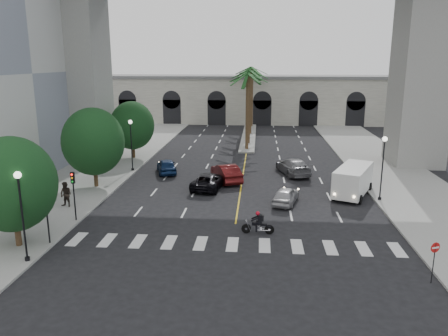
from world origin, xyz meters
TOP-DOWN VIEW (x-y plane):
  - ground at (0.00, 0.00)m, footprint 140.00×140.00m
  - sidewalk_left at (-15.00, 15.00)m, footprint 8.00×100.00m
  - sidewalk_right at (15.00, 15.00)m, footprint 8.00×100.00m
  - median at (0.00, 38.00)m, footprint 2.00×24.00m
  - pier_building at (0.00, 55.00)m, footprint 71.00×10.50m
  - palm_a at (0.00, 28.00)m, footprint 3.20×3.20m
  - palm_b at (0.10, 32.00)m, footprint 3.20×3.20m
  - palm_c at (-0.20, 36.00)m, footprint 3.20×3.20m
  - palm_d at (0.15, 40.00)m, footprint 3.20×3.20m
  - palm_e at (-0.10, 44.00)m, footprint 3.20×3.20m
  - palm_f at (0.20, 48.00)m, footprint 3.20×3.20m
  - street_tree_near at (-13.00, -3.00)m, footprint 5.20×5.20m
  - street_tree_mid at (-13.00, 10.00)m, footprint 5.44×5.44m
  - street_tree_far at (-13.00, 22.00)m, footprint 5.04×5.04m
  - lamp_post_left_near at (-11.40, -5.00)m, footprint 0.40×0.40m
  - lamp_post_left_far at (-11.40, 16.00)m, footprint 0.40×0.40m
  - lamp_post_right at (11.40, 8.00)m, footprint 0.40×0.40m
  - traffic_signal_near at (-11.30, -2.50)m, footprint 0.25×0.18m
  - traffic_signal_far at (-11.30, 1.50)m, footprint 0.25×0.18m
  - motorcycle_rider at (1.62, 0.37)m, footprint 2.17×0.58m
  - car_a at (3.75, 6.83)m, footprint 2.59×4.27m
  - car_b at (-1.50, 13.12)m, footprint 3.50×5.32m
  - car_c at (-2.84, 10.60)m, footprint 3.15×5.40m
  - car_d at (5.02, 16.26)m, footprint 3.72×6.01m
  - car_e at (-7.77, 15.69)m, footprint 2.97×4.66m
  - cargo_van at (9.48, 9.41)m, footprint 4.36×6.25m
  - pedestrian_a at (-15.68, 0.73)m, footprint 0.76×0.68m
  - pedestrian_b at (-13.21, 4.27)m, footprint 1.11×0.96m
  - do_not_enter_sign at (10.50, -5.54)m, footprint 0.52×0.23m

SIDE VIEW (x-z plane):
  - ground at x=0.00m, z-range 0.00..0.00m
  - sidewalk_left at x=-15.00m, z-range 0.00..0.15m
  - sidewalk_right at x=15.00m, z-range 0.00..0.15m
  - median at x=0.00m, z-range 0.00..0.20m
  - car_a at x=3.75m, z-range 0.00..1.36m
  - motorcycle_rider at x=1.62m, z-range -0.07..1.48m
  - car_c at x=-2.84m, z-range 0.00..1.41m
  - car_e at x=-7.77m, z-range 0.00..1.48m
  - car_d at x=5.02m, z-range 0.00..1.63m
  - car_b at x=-1.50m, z-range 0.00..1.66m
  - pedestrian_a at x=-15.68m, z-range 0.15..1.88m
  - pedestrian_b at x=-13.21m, z-range 0.15..2.11m
  - cargo_van at x=9.48m, z-range 0.14..2.64m
  - do_not_enter_sign at x=10.50m, z-range 0.51..2.75m
  - traffic_signal_near at x=-11.30m, z-range 0.69..4.34m
  - traffic_signal_far at x=-11.30m, z-range 0.69..4.34m
  - lamp_post_left_near at x=-11.40m, z-range 0.55..5.90m
  - lamp_post_left_far at x=-11.40m, z-range 0.55..5.90m
  - lamp_post_right at x=11.40m, z-range 0.55..5.90m
  - street_tree_far at x=-13.00m, z-range 0.56..7.24m
  - street_tree_near at x=-13.00m, z-range 0.58..7.47m
  - street_tree_mid at x=-13.00m, z-range 0.61..7.81m
  - pier_building at x=0.00m, z-range 0.02..8.52m
  - palm_c at x=-0.20m, z-range 3.86..13.96m
  - palm_a at x=0.00m, z-range 3.95..14.25m
  - palm_e at x=-0.10m, z-range 3.99..14.39m
  - palm_b at x=0.10m, z-range 4.07..14.67m
  - palm_f at x=0.20m, z-range 4.11..14.81m
  - palm_d at x=0.15m, z-range 4.20..15.10m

